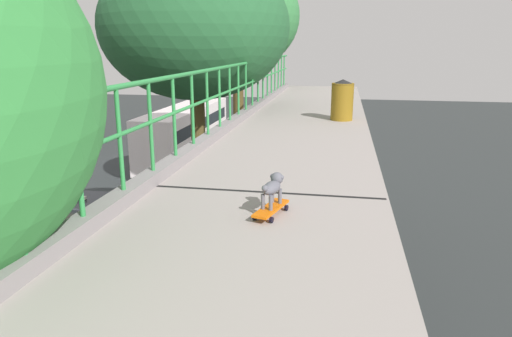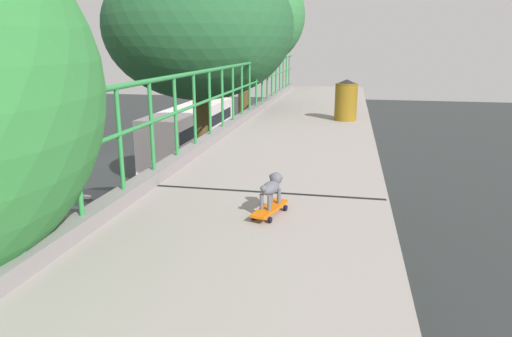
# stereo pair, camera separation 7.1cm
# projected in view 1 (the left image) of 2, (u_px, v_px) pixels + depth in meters

# --- Properties ---
(overpass_deck) EXTENTS (2.66, 29.46, 0.47)m
(overpass_deck) POSITION_uv_depth(u_px,v_px,m) (232.00, 270.00, 3.76)
(overpass_deck) COLOR gray
(overpass_deck) RESTS_ON bridge_pier
(green_railing) EXTENTS (0.20, 27.99, 1.17)m
(green_railing) POSITION_uv_depth(u_px,v_px,m) (82.00, 205.00, 3.86)
(green_railing) COLOR gray
(green_railing) RESTS_ON overpass_deck
(car_black_fifth) EXTENTS (1.89, 4.36, 1.36)m
(car_black_fifth) POSITION_uv_depth(u_px,v_px,m) (124.00, 261.00, 14.18)
(car_black_fifth) COLOR black
(car_black_fifth) RESTS_ON ground
(car_yellow_cab_sixth) EXTENTS (1.87, 4.16, 1.54)m
(car_yellow_cab_sixth) POSITION_uv_depth(u_px,v_px,m) (81.00, 219.00, 17.42)
(car_yellow_cab_sixth) COLOR yellow
(car_yellow_cab_sixth) RESTS_ON ground
(city_bus) EXTENTS (2.49, 11.50, 3.27)m
(city_bus) POSITION_uv_depth(u_px,v_px,m) (186.00, 130.00, 29.11)
(city_bus) COLOR white
(city_bus) RESTS_ON ground
(roadside_tree_mid) EXTENTS (4.68, 4.68, 9.21)m
(roadside_tree_mid) POSITION_uv_depth(u_px,v_px,m) (195.00, 29.00, 11.43)
(roadside_tree_mid) COLOR #504121
(roadside_tree_mid) RESTS_ON ground
(roadside_tree_far) EXTENTS (4.69, 4.69, 10.10)m
(roadside_tree_far) POSITION_uv_depth(u_px,v_px,m) (237.00, 18.00, 17.50)
(roadside_tree_far) COLOR #51401E
(roadside_tree_far) RESTS_ON ground
(toy_skateboard) EXTENTS (0.29, 0.56, 0.08)m
(toy_skateboard) POSITION_uv_depth(u_px,v_px,m) (271.00, 209.00, 4.28)
(toy_skateboard) COLOR orange
(toy_skateboard) RESTS_ON overpass_deck
(small_dog) EXTENTS (0.20, 0.37, 0.30)m
(small_dog) POSITION_uv_depth(u_px,v_px,m) (273.00, 186.00, 4.28)
(small_dog) COLOR #595963
(small_dog) RESTS_ON toy_skateboard
(litter_bin) EXTENTS (0.47, 0.47, 0.84)m
(litter_bin) POSITION_uv_depth(u_px,v_px,m) (342.00, 99.00, 9.61)
(litter_bin) COLOR #825E15
(litter_bin) RESTS_ON overpass_deck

